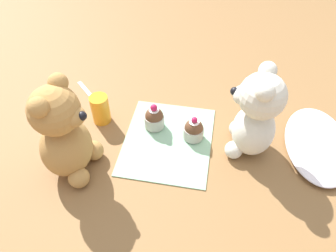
# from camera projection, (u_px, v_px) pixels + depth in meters

# --- Properties ---
(ground_plane) EXTENTS (4.00, 4.00, 0.00)m
(ground_plane) POSITION_uv_depth(u_px,v_px,m) (168.00, 141.00, 0.86)
(ground_plane) COLOR olive
(knitted_placemat) EXTENTS (0.27, 0.23, 0.01)m
(knitted_placemat) POSITION_uv_depth(u_px,v_px,m) (168.00, 140.00, 0.86)
(knitted_placemat) COLOR #8EBC99
(knitted_placemat) RESTS_ON ground_plane
(tulle_cloth) EXTENTS (0.27, 0.16, 0.03)m
(tulle_cloth) POSITION_uv_depth(u_px,v_px,m) (318.00, 144.00, 0.83)
(tulle_cloth) COLOR silver
(tulle_cloth) RESTS_ON ground_plane
(teddy_bear_cream) EXTENTS (0.13, 0.13, 0.24)m
(teddy_bear_cream) POSITION_uv_depth(u_px,v_px,m) (256.00, 115.00, 0.76)
(teddy_bear_cream) COLOR silver
(teddy_bear_cream) RESTS_ON ground_plane
(teddy_bear_tan) EXTENTS (0.14, 0.13, 0.25)m
(teddy_bear_tan) POSITION_uv_depth(u_px,v_px,m) (64.00, 134.00, 0.72)
(teddy_bear_tan) COLOR #B78447
(teddy_bear_tan) RESTS_ON ground_plane
(cupcake_near_cream_bear) EXTENTS (0.05, 0.05, 0.07)m
(cupcake_near_cream_bear) POSITION_uv_depth(u_px,v_px,m) (194.00, 130.00, 0.84)
(cupcake_near_cream_bear) COLOR #B2ADA3
(cupcake_near_cream_bear) RESTS_ON knitted_placemat
(cupcake_near_tan_bear) EXTENTS (0.05, 0.05, 0.08)m
(cupcake_near_tan_bear) POSITION_uv_depth(u_px,v_px,m) (154.00, 118.00, 0.87)
(cupcake_near_tan_bear) COLOR #B2ADA3
(cupcake_near_tan_bear) RESTS_ON knitted_placemat
(juice_glass) EXTENTS (0.05, 0.05, 0.08)m
(juice_glass) POSITION_uv_depth(u_px,v_px,m) (100.00, 109.00, 0.88)
(juice_glass) COLOR orange
(juice_glass) RESTS_ON ground_plane
(teaspoon) EXTENTS (0.08, 0.08, 0.01)m
(teaspoon) POSITION_uv_depth(u_px,v_px,m) (87.00, 90.00, 1.00)
(teaspoon) COLOR silver
(teaspoon) RESTS_ON ground_plane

